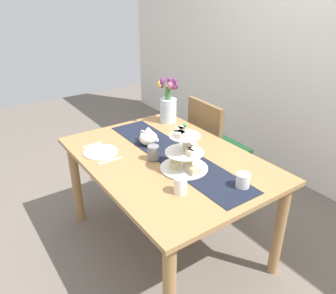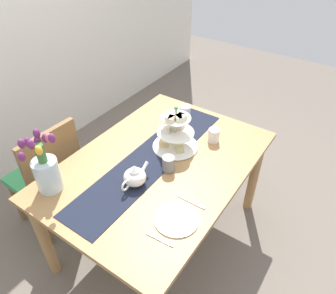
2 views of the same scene
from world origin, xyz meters
name	(u,v)px [view 2 (image 2 of 2)]	position (x,y,z in m)	size (l,w,h in m)	color
ground_plane	(161,235)	(0.00, 0.00, 0.00)	(8.00, 8.00, 0.00)	#6B6056
dining_table	(159,174)	(0.00, 0.00, 0.63)	(1.43, 1.00, 0.74)	#A37747
chair_left	(48,174)	(-0.33, 0.73, 0.50)	(0.43, 0.43, 0.91)	brown
table_runner	(151,159)	(0.00, 0.06, 0.74)	(1.32, 0.28, 0.00)	black
tiered_cake_stand	(175,133)	(0.19, 0.00, 0.85)	(0.30, 0.30, 0.30)	beige
teapot	(135,177)	(-0.23, 0.00, 0.80)	(0.24, 0.13, 0.14)	white
tulip_vase	(46,169)	(-0.52, 0.38, 0.88)	(0.19, 0.20, 0.39)	silver
cream_jug	(185,111)	(0.54, 0.15, 0.78)	(0.08, 0.08, 0.09)	white
dinner_plate_left	(176,219)	(-0.31, -0.34, 0.74)	(0.23, 0.23, 0.01)	white
fork_left	(160,239)	(-0.46, -0.34, 0.74)	(0.02, 0.15, 0.01)	silver
knife_left	(191,202)	(-0.17, -0.34, 0.74)	(0.01, 0.17, 0.01)	silver
mug_grey	(169,164)	(-0.03, -0.09, 0.79)	(0.08, 0.08, 0.10)	slate
mug_white_text	(214,135)	(0.39, -0.18, 0.78)	(0.08, 0.08, 0.10)	white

